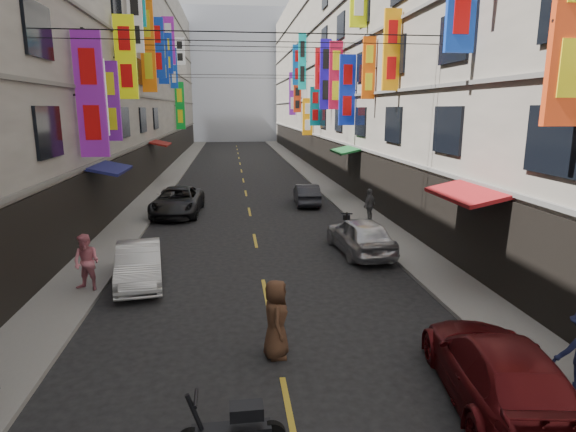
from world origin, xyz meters
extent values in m
cube|color=slate|center=(-6.00, 42.00, 0.06)|extent=(2.00, 90.00, 0.12)
cube|color=slate|center=(6.00, 42.00, 0.06)|extent=(2.00, 90.00, 0.12)
cube|color=#99958B|center=(-12.00, 42.00, 9.50)|extent=(10.00, 90.00, 19.00)
cube|color=black|center=(-6.95, 42.00, 1.50)|extent=(0.12, 85.50, 3.00)
cube|color=#66635E|center=(-6.94, 42.00, 3.20)|extent=(0.16, 90.00, 0.14)
cube|color=#66635E|center=(-6.94, 42.00, 6.40)|extent=(0.16, 90.00, 0.14)
cube|color=#66635E|center=(-6.94, 42.00, 9.60)|extent=(0.16, 90.00, 0.14)
cube|color=#66635E|center=(-6.94, 42.00, 12.80)|extent=(0.16, 90.00, 0.14)
cube|color=gray|center=(12.00, 42.00, 9.50)|extent=(10.00, 90.00, 19.00)
cube|color=black|center=(6.95, 42.00, 1.50)|extent=(0.12, 85.50, 3.00)
cube|color=#66635E|center=(6.94, 42.00, 3.20)|extent=(0.16, 90.00, 0.14)
cube|color=#66635E|center=(6.94, 42.00, 6.40)|extent=(0.16, 90.00, 0.14)
cube|color=#66635E|center=(6.94, 42.00, 9.60)|extent=(0.16, 90.00, 0.14)
cube|color=#66635E|center=(6.94, 42.00, 12.80)|extent=(0.16, 90.00, 0.14)
cube|color=#B2B8C6|center=(0.00, 92.00, 11.00)|extent=(18.00, 8.00, 22.00)
cube|color=red|center=(6.43, 14.17, 7.39)|extent=(0.95, 0.18, 4.44)
cylinder|color=black|center=(6.48, 14.17, 7.39)|extent=(1.05, 0.08, 0.08)
cube|color=#7A1A93|center=(-6.35, 24.18, 6.09)|extent=(1.10, 0.18, 4.84)
cylinder|color=black|center=(-6.40, 24.18, 6.09)|extent=(1.20, 0.08, 0.08)
cube|color=white|center=(-6.55, 26.07, 6.03)|extent=(0.70, 0.18, 3.22)
cylinder|color=black|center=(-6.60, 26.07, 6.03)|extent=(0.80, 0.08, 0.08)
cube|color=orange|center=(6.51, 26.45, 8.18)|extent=(0.78, 0.18, 3.59)
cylinder|color=black|center=(6.56, 26.45, 8.18)|extent=(0.88, 0.08, 0.08)
cube|color=#651888|center=(-6.51, 28.23, 5.90)|extent=(0.78, 0.18, 3.69)
cylinder|color=black|center=(-6.56, 28.23, 5.90)|extent=(0.88, 0.08, 0.08)
cube|color=#DD510C|center=(6.55, 30.24, 7.69)|extent=(0.70, 0.18, 3.23)
cylinder|color=black|center=(6.60, 30.24, 7.69)|extent=(0.80, 0.08, 0.08)
cube|color=#F1FF0D|center=(-6.36, 31.56, 8.22)|extent=(1.08, 0.18, 4.29)
cylinder|color=black|center=(-6.41, 31.56, 8.22)|extent=(1.18, 0.08, 0.08)
cube|color=#102AC6|center=(6.40, 34.36, 6.69)|extent=(1.01, 0.18, 4.29)
cylinder|color=black|center=(6.45, 34.36, 6.69)|extent=(1.11, 0.08, 0.08)
cube|color=silver|center=(-6.47, 35.82, 10.76)|extent=(0.85, 0.18, 3.67)
cylinder|color=black|center=(-6.52, 35.82, 10.76)|extent=(0.95, 0.08, 0.08)
cube|color=#BC1135|center=(6.44, 37.96, 7.80)|extent=(0.93, 0.18, 4.55)
cylinder|color=black|center=(6.49, 37.96, 7.80)|extent=(1.03, 0.08, 0.08)
cube|color=orange|center=(-6.41, 39.52, 9.82)|extent=(0.98, 0.18, 6.25)
cylinder|color=black|center=(-6.46, 39.52, 9.82)|extent=(1.08, 0.08, 0.08)
cube|color=#2210C1|center=(6.48, 41.88, 8.13)|extent=(0.85, 0.18, 5.22)
cylinder|color=black|center=(6.53, 41.88, 8.13)|extent=(0.95, 0.08, 0.08)
cube|color=#0E33A7|center=(-6.37, 44.13, 10.17)|extent=(1.05, 0.18, 4.50)
cylinder|color=black|center=(-6.42, 44.13, 10.17)|extent=(1.15, 0.08, 0.08)
cube|color=red|center=(6.50, 44.43, 8.78)|extent=(0.79, 0.18, 3.31)
cylinder|color=black|center=(6.55, 44.43, 8.78)|extent=(0.89, 0.08, 0.08)
cube|color=#0A7682|center=(6.45, 46.15, 5.77)|extent=(0.90, 0.18, 3.29)
cylinder|color=black|center=(6.50, 46.15, 5.77)|extent=(1.00, 0.08, 0.08)
cube|color=#0E33AA|center=(-6.47, 47.85, 9.51)|extent=(0.86, 0.18, 3.73)
cylinder|color=black|center=(-6.52, 47.85, 9.51)|extent=(0.96, 0.08, 0.08)
cube|color=#0E2EAA|center=(-6.41, 50.35, 10.43)|extent=(0.99, 0.18, 3.51)
cylinder|color=black|center=(-6.46, 50.35, 10.43)|extent=(1.09, 0.08, 0.08)
cube|color=#FF9E0E|center=(6.42, 50.05, 4.82)|extent=(0.96, 0.18, 3.45)
cylinder|color=black|center=(6.47, 50.05, 4.82)|extent=(1.06, 0.08, 0.08)
cube|color=purple|center=(-6.34, 51.55, 11.67)|extent=(1.11, 0.18, 4.19)
cylinder|color=black|center=(-6.39, 51.55, 11.67)|extent=(1.21, 0.08, 0.08)
cube|color=#0EADAE|center=(6.50, 54.26, 10.21)|extent=(0.79, 0.18, 5.46)
cylinder|color=black|center=(6.55, 54.26, 10.21)|extent=(0.89, 0.08, 0.08)
cube|color=#0F40AF|center=(-6.52, 56.44, 9.63)|extent=(0.75, 0.18, 3.99)
cylinder|color=black|center=(-6.57, 56.44, 9.63)|extent=(0.85, 0.08, 0.08)
cube|color=blue|center=(6.34, 56.34, 10.07)|extent=(1.11, 0.18, 4.09)
cylinder|color=black|center=(6.39, 56.34, 10.07)|extent=(1.21, 0.08, 0.08)
cube|color=red|center=(6.49, 57.68, 6.71)|extent=(0.83, 0.18, 3.08)
cylinder|color=black|center=(6.54, 57.68, 6.71)|extent=(0.93, 0.08, 0.08)
cube|color=#0C8625|center=(-6.40, 59.89, 5.88)|extent=(1.00, 0.18, 5.15)
cylinder|color=black|center=(-6.45, 59.89, 5.88)|extent=(1.10, 0.08, 0.08)
cube|color=white|center=(-6.36, 62.34, 11.95)|extent=(1.09, 0.18, 2.93)
cylinder|color=black|center=(-6.41, 62.34, 11.95)|extent=(1.19, 0.08, 0.08)
cube|color=#6D1B97|center=(6.51, 62.14, 7.29)|extent=(0.77, 0.18, 4.91)
cylinder|color=black|center=(6.56, 62.14, 7.29)|extent=(0.87, 0.08, 0.08)
cube|color=maroon|center=(6.30, 18.00, 3.00)|extent=(1.39, 3.20, 0.41)
cube|color=navy|center=(-6.30, 26.00, 3.00)|extent=(1.39, 3.20, 0.41)
cube|color=#13471F|center=(6.30, 34.00, 3.00)|extent=(1.39, 3.20, 0.41)
cube|color=maroon|center=(-6.30, 42.00, 3.00)|extent=(1.39, 3.20, 0.41)
cylinder|color=black|center=(0.00, 22.00, 8.20)|extent=(14.00, 0.04, 0.04)
cylinder|color=black|center=(0.00, 36.00, 9.40)|extent=(14.00, 0.04, 0.04)
cylinder|color=black|center=(0.00, 50.00, 8.60)|extent=(14.00, 0.04, 0.04)
cube|color=gold|center=(0.00, 12.00, 0.01)|extent=(0.12, 2.20, 0.01)
cube|color=gold|center=(0.00, 18.00, 0.01)|extent=(0.12, 2.20, 0.01)
cube|color=gold|center=(0.00, 24.00, 0.01)|extent=(0.12, 2.20, 0.01)
cube|color=gold|center=(0.00, 30.00, 0.01)|extent=(0.12, 2.20, 0.01)
cube|color=gold|center=(0.00, 36.00, 0.01)|extent=(0.12, 2.20, 0.01)
cube|color=gold|center=(0.00, 42.00, 0.01)|extent=(0.12, 2.20, 0.01)
cube|color=gold|center=(0.00, 48.00, 0.01)|extent=(0.12, 2.20, 0.01)
cube|color=gold|center=(0.00, 54.00, 0.01)|extent=(0.12, 2.20, 0.01)
cube|color=gold|center=(0.00, 60.00, 0.01)|extent=(0.12, 2.20, 0.01)
cube|color=gold|center=(0.00, 66.00, 0.01)|extent=(0.12, 2.20, 0.01)
cube|color=gold|center=(0.00, 72.00, 0.01)|extent=(0.12, 2.20, 0.01)
cube|color=gold|center=(0.00, 78.00, 0.01)|extent=(0.12, 2.20, 0.01)
cube|color=black|center=(-1.07, 10.95, 0.40)|extent=(1.30, 0.32, 0.18)
cube|color=black|center=(-0.82, 10.96, 0.75)|extent=(0.56, 0.33, 0.22)
cylinder|color=black|center=(-1.62, 10.94, 0.70)|extent=(0.36, 0.09, 0.88)
cylinder|color=black|center=(-1.62, 10.94, 1.05)|extent=(0.07, 0.50, 0.06)
cylinder|color=black|center=(4.03, 24.09, 0.25)|extent=(0.23, 0.51, 0.50)
cylinder|color=black|center=(4.33, 25.36, 0.25)|extent=(0.23, 0.51, 0.50)
cube|color=black|center=(4.18, 24.72, 0.40)|extent=(0.58, 1.33, 0.18)
cube|color=black|center=(4.24, 24.97, 0.75)|extent=(0.44, 0.61, 0.22)
cylinder|color=black|center=(4.06, 24.19, 0.70)|extent=(0.16, 0.36, 0.88)
cylinder|color=black|center=(4.06, 24.19, 1.05)|extent=(0.50, 0.17, 0.06)
imported|color=silver|center=(-4.00, 19.28, 0.65)|extent=(1.96, 4.11, 1.30)
imported|color=black|center=(-3.84, 29.75, 0.72)|extent=(2.67, 5.33, 1.45)
imported|color=#560E11|center=(3.97, 11.72, 0.70)|extent=(2.67, 5.07, 1.40)
imported|color=silver|center=(3.98, 21.66, 0.73)|extent=(2.10, 4.44, 1.47)
imported|color=#27292F|center=(3.44, 31.61, 0.62)|extent=(1.52, 3.84, 1.24)
imported|color=#D67180|center=(-5.40, 18.56, 1.00)|extent=(1.00, 0.84, 1.75)
imported|color=#5D5D5F|center=(5.74, 26.42, 0.94)|extent=(1.08, 1.06, 1.65)
imported|color=#4D301F|center=(-0.04, 14.02, 0.92)|extent=(0.66, 0.93, 1.84)
camera|label=1|loc=(-0.97, 3.98, 5.56)|focal=30.00mm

